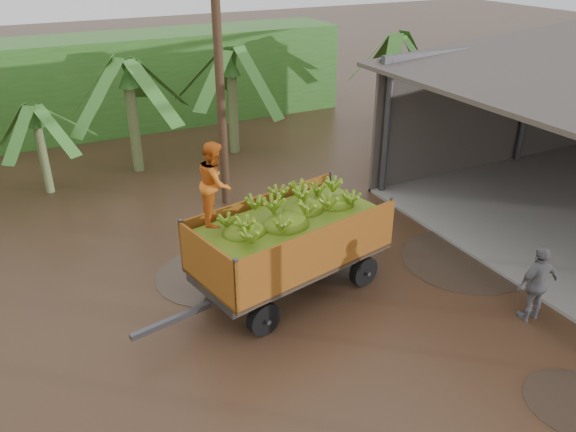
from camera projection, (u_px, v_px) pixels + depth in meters
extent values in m
plane|color=black|center=(326.00, 356.00, 10.50)|extent=(100.00, 100.00, 0.00)
cube|color=#383330|center=(522.00, 104.00, 18.76)|extent=(12.00, 0.12, 4.00)
cube|color=#2D661E|center=(73.00, 87.00, 21.63)|extent=(22.00, 3.00, 3.60)
cube|color=#47474C|center=(171.00, 320.00, 10.63)|extent=(1.65, 0.45, 0.11)
imported|color=#D06018|center=(215.00, 183.00, 10.81)|extent=(0.91, 1.00, 1.66)
imported|color=slate|center=(537.00, 284.00, 11.16)|extent=(1.00, 0.47, 1.68)
cylinder|color=#47301E|center=(219.00, 74.00, 14.87)|extent=(0.24, 0.24, 7.50)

